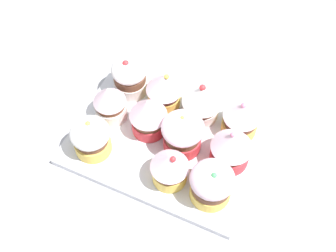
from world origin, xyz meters
TOP-DOWN VIEW (x-y plane):
  - ground_plane at (0.00, 0.00)cm, footprint 180.00×180.00cm
  - baking_tray at (0.00, 0.00)cm, footprint 29.61×23.14cm
  - cupcake_0 at (-9.86, -5.85)cm, footprint 5.78×5.78cm
  - cupcake_1 at (-3.16, -6.08)cm, footprint 6.37×6.37cm
  - cupcake_2 at (3.29, -5.74)cm, footprint 5.91×5.91cm
  - cupcake_3 at (9.65, -5.95)cm, footprint 5.81×5.81cm
  - cupcake_4 at (-10.32, -0.15)cm, footprint 6.28×6.28cm
  - cupcake_5 at (-2.74, 0.69)cm, footprint 6.54×6.54cm
  - cupcake_6 at (3.35, -0.19)cm, footprint 5.97×5.97cm
  - cupcake_7 at (10.17, -0.47)cm, footprint 5.25×5.25cm
  - cupcake_8 at (-9.77, 6.58)cm, footprint 6.43×6.43cm
  - cupcake_9 at (-3.29, 6.68)cm, footprint 5.74×5.74cm
  - cupcake_10 at (9.72, 6.85)cm, footprint 6.08×6.08cm

SIDE VIEW (x-z plane):
  - ground_plane at x=0.00cm, z-range -3.00..0.00cm
  - baking_tray at x=0.00cm, z-range 0.00..1.20cm
  - cupcake_10 at x=9.72cm, z-range 1.14..7.79cm
  - cupcake_0 at x=-9.86cm, z-range 1.10..8.04cm
  - cupcake_9 at x=-3.29cm, z-range 1.22..8.16cm
  - cupcake_8 at x=-9.77cm, z-range 1.14..8.33cm
  - cupcake_3 at x=9.65cm, z-range 1.09..8.42cm
  - cupcake_7 at x=10.17cm, z-range 1.22..8.32cm
  - cupcake_5 at x=-2.74cm, z-range 1.28..8.33cm
  - cupcake_1 at x=-3.16cm, z-range 1.22..8.50cm
  - cupcake_2 at x=3.29cm, z-range 1.22..8.63cm
  - cupcake_4 at x=-10.32cm, z-range 1.18..8.72cm
  - cupcake_6 at x=3.35cm, z-range 1.38..9.06cm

